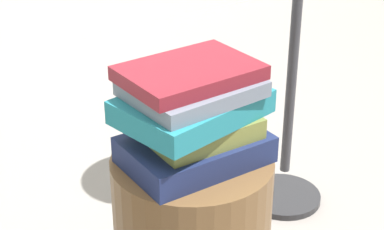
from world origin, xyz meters
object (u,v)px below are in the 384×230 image
(book_teal, at_px, (193,107))
(book_slate, at_px, (193,88))
(book_olive, at_px, (196,124))
(book_maroon, at_px, (190,73))
(book_navy, at_px, (196,149))

(book_teal, relative_size, book_slate, 1.16)
(book_olive, bearing_deg, book_maroon, 158.34)
(book_navy, xyz_separation_m, book_teal, (-0.01, 0.01, 0.10))
(book_navy, height_order, book_slate, book_slate)
(book_olive, relative_size, book_maroon, 0.84)
(book_olive, height_order, book_slate, book_slate)
(book_olive, bearing_deg, book_teal, -146.09)
(book_olive, distance_m, book_slate, 0.09)
(book_navy, distance_m, book_slate, 0.14)
(book_slate, bearing_deg, book_olive, 24.01)
(book_navy, distance_m, book_maroon, 0.17)
(book_teal, xyz_separation_m, book_slate, (0.00, 0.00, 0.04))
(book_teal, height_order, book_slate, book_slate)
(book_slate, height_order, book_maroon, book_maroon)
(book_maroon, bearing_deg, book_navy, -75.86)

